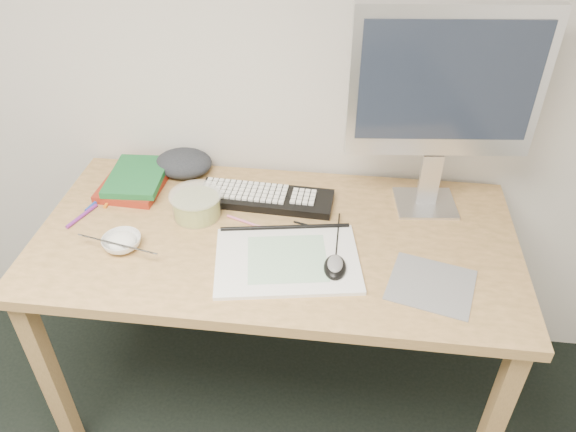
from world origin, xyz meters
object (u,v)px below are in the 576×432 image
(desk, at_px, (276,256))
(keyboard, at_px, (266,198))
(sketchpad, at_px, (287,260))
(monitor, at_px, (446,90))
(rice_bowl, at_px, (122,243))

(desk, xyz_separation_m, keyboard, (-0.05, 0.16, 0.09))
(sketchpad, height_order, monitor, monitor)
(sketchpad, relative_size, keyboard, 0.93)
(rice_bowl, bearing_deg, keyboard, 36.39)
(keyboard, xyz_separation_m, monitor, (0.50, 0.04, 0.37))
(desk, height_order, sketchpad, sketchpad)
(monitor, xyz_separation_m, rice_bowl, (-0.87, -0.32, -0.37))
(sketchpad, distance_m, rice_bowl, 0.47)
(monitor, relative_size, rice_bowl, 5.64)
(keyboard, distance_m, monitor, 0.63)
(rice_bowl, bearing_deg, desk, 14.27)
(sketchpad, xyz_separation_m, monitor, (0.40, 0.32, 0.38))
(desk, relative_size, keyboard, 3.32)
(desk, xyz_separation_m, rice_bowl, (-0.42, -0.11, 0.10))
(rice_bowl, bearing_deg, sketchpad, -0.42)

